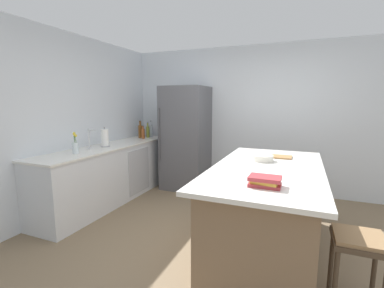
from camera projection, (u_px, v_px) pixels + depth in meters
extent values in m
plane|color=#7A664C|center=(222.00, 248.00, 2.99)|extent=(7.20, 7.20, 0.00)
cube|color=silver|center=(258.00, 119.00, 4.84)|extent=(6.00, 0.10, 2.60)
cube|color=silver|center=(53.00, 124.00, 3.71)|extent=(0.10, 6.00, 2.60)
cube|color=silver|center=(112.00, 174.00, 4.38)|extent=(0.61, 2.73, 0.89)
cube|color=silver|center=(110.00, 146.00, 4.31)|extent=(0.64, 2.76, 0.03)
cube|color=#B2B5BA|center=(139.00, 171.00, 4.58)|extent=(0.01, 0.60, 0.75)
cube|color=#7A6047|center=(266.00, 210.00, 2.91)|extent=(0.94, 1.97, 0.89)
cube|color=silver|center=(268.00, 169.00, 2.84)|extent=(1.10, 2.17, 0.04)
cube|color=#56565B|center=(186.00, 138.00, 4.99)|extent=(0.78, 0.73, 1.89)
cylinder|color=#4C4C51|center=(159.00, 134.00, 4.76)|extent=(0.02, 0.02, 0.94)
cylinder|color=#473828|center=(335.00, 287.00, 1.93)|extent=(0.04, 0.04, 0.57)
cylinder|color=#473828|center=(331.00, 264.00, 2.21)|extent=(0.04, 0.04, 0.57)
cylinder|color=#473828|center=(374.00, 273.00, 2.09)|extent=(0.04, 0.04, 0.57)
cube|color=#473828|center=(359.00, 242.00, 1.97)|extent=(0.36, 0.36, 0.04)
cube|color=olive|center=(359.00, 237.00, 1.96)|extent=(0.34, 0.34, 0.03)
cylinder|color=silver|center=(89.00, 148.00, 3.97)|extent=(0.05, 0.05, 0.02)
cylinder|color=silver|center=(89.00, 138.00, 3.95)|extent=(0.02, 0.02, 0.28)
cylinder|color=silver|center=(92.00, 130.00, 3.91)|extent=(0.14, 0.02, 0.02)
cylinder|color=silver|center=(75.00, 148.00, 3.61)|extent=(0.08, 0.08, 0.15)
cylinder|color=#4C7F3D|center=(74.00, 141.00, 3.60)|extent=(0.01, 0.03, 0.21)
sphere|color=yellow|center=(74.00, 133.00, 3.59)|extent=(0.04, 0.04, 0.04)
cylinder|color=#4C7F3D|center=(75.00, 142.00, 3.59)|extent=(0.01, 0.01, 0.20)
sphere|color=yellow|center=(74.00, 134.00, 3.57)|extent=(0.04, 0.04, 0.04)
cylinder|color=#4C7F3D|center=(76.00, 142.00, 3.59)|extent=(0.01, 0.04, 0.18)
sphere|color=yellow|center=(75.00, 136.00, 3.58)|extent=(0.04, 0.04, 0.04)
cylinder|color=gray|center=(105.00, 146.00, 4.17)|extent=(0.14, 0.14, 0.01)
cylinder|color=white|center=(105.00, 138.00, 4.15)|extent=(0.11, 0.11, 0.26)
cylinder|color=gray|center=(104.00, 128.00, 4.13)|extent=(0.02, 0.02, 0.04)
cylinder|color=red|center=(151.00, 133.00, 5.45)|extent=(0.05, 0.05, 0.15)
cylinder|color=red|center=(150.00, 128.00, 5.44)|extent=(0.03, 0.03, 0.05)
cylinder|color=black|center=(150.00, 126.00, 5.43)|extent=(0.03, 0.03, 0.01)
cylinder|color=silver|center=(151.00, 131.00, 5.33)|extent=(0.08, 0.08, 0.23)
cylinder|color=silver|center=(151.00, 123.00, 5.31)|extent=(0.03, 0.03, 0.08)
cylinder|color=black|center=(151.00, 121.00, 5.30)|extent=(0.03, 0.03, 0.01)
cylinder|color=olive|center=(148.00, 132.00, 5.26)|extent=(0.06, 0.06, 0.22)
cylinder|color=olive|center=(148.00, 125.00, 5.23)|extent=(0.03, 0.03, 0.06)
cylinder|color=black|center=(148.00, 123.00, 5.23)|extent=(0.03, 0.03, 0.01)
cylinder|color=brown|center=(140.00, 132.00, 5.21)|extent=(0.08, 0.08, 0.24)
cylinder|color=brown|center=(140.00, 123.00, 5.18)|extent=(0.03, 0.03, 0.08)
cylinder|color=black|center=(140.00, 121.00, 5.18)|extent=(0.04, 0.04, 0.01)
cylinder|color=#994C23|center=(143.00, 134.00, 5.08)|extent=(0.06, 0.06, 0.19)
cylinder|color=#994C23|center=(143.00, 128.00, 5.07)|extent=(0.03, 0.03, 0.05)
cylinder|color=black|center=(143.00, 126.00, 5.06)|extent=(0.03, 0.03, 0.01)
cube|color=#A83338|center=(265.00, 185.00, 2.18)|extent=(0.25, 0.16, 0.03)
cube|color=gold|center=(265.00, 182.00, 2.17)|extent=(0.22, 0.17, 0.03)
cube|color=#A83338|center=(265.00, 178.00, 2.17)|extent=(0.26, 0.18, 0.03)
cylinder|color=silver|center=(262.00, 158.00, 3.12)|extent=(0.25, 0.25, 0.07)
cube|color=#9E7042|center=(277.00, 157.00, 3.33)|extent=(0.35, 0.21, 0.02)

